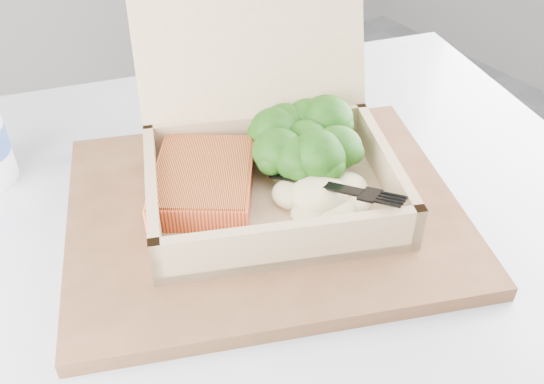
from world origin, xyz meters
TOP-DOWN VIEW (x-y plane):
  - cafe_table at (0.34, 0.51)m, footprint 0.92×0.92m
  - serving_tray at (0.34, 0.55)m, footprint 0.46×0.42m
  - takeout_container at (0.37, 0.59)m, footprint 0.32×0.33m
  - salmon_fillet at (0.30, 0.60)m, footprint 0.15×0.15m
  - broccoli_pile at (0.41, 0.57)m, footprint 0.12×0.12m
  - mashed_potatoes at (0.37, 0.51)m, footprint 0.09×0.08m
  - plastic_fork at (0.37, 0.53)m, footprint 0.06×0.14m
  - receipt at (0.38, 0.77)m, footprint 0.11×0.15m

SIDE VIEW (x-z plane):
  - cafe_table at x=0.34m, z-range 0.17..0.88m
  - receipt at x=0.38m, z-range 0.70..0.71m
  - serving_tray at x=0.34m, z-range 0.70..0.72m
  - salmon_fillet at x=0.30m, z-range 0.73..0.75m
  - mashed_potatoes at x=0.37m, z-range 0.73..0.76m
  - broccoli_pile at x=0.41m, z-range 0.73..0.77m
  - plastic_fork at x=0.37m, z-range 0.74..0.77m
  - takeout_container at x=0.37m, z-range 0.67..0.88m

